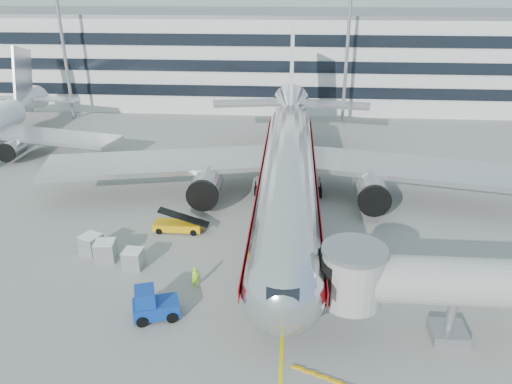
# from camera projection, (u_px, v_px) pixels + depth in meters

# --- Properties ---
(ground) EXTENTS (180.00, 180.00, 0.00)m
(ground) POSITION_uv_depth(u_px,v_px,m) (285.00, 264.00, 39.86)
(ground) COLOR gray
(ground) RESTS_ON ground
(lead_in_line) EXTENTS (0.25, 70.00, 0.01)m
(lead_in_line) POSITION_uv_depth(u_px,v_px,m) (287.00, 210.00, 49.00)
(lead_in_line) COLOR yellow
(lead_in_line) RESTS_ON ground
(main_jet) EXTENTS (50.95, 48.70, 16.06)m
(main_jet) POSITION_uv_depth(u_px,v_px,m) (289.00, 164.00, 48.89)
(main_jet) COLOR silver
(main_jet) RESTS_ON ground
(jet_bridge) EXTENTS (17.80, 4.50, 7.00)m
(jet_bridge) POSITION_uv_depth(u_px,v_px,m) (485.00, 287.00, 30.17)
(jet_bridge) COLOR silver
(jet_bridge) RESTS_ON ground
(terminal) EXTENTS (150.00, 24.25, 15.60)m
(terminal) POSITION_uv_depth(u_px,v_px,m) (293.00, 57.00, 89.75)
(terminal) COLOR silver
(terminal) RESTS_ON ground
(light_mast_west) EXTENTS (2.40, 1.20, 25.45)m
(light_mast_west) POSITION_uv_depth(u_px,v_px,m) (60.00, 22.00, 74.73)
(light_mast_west) COLOR gray
(light_mast_west) RESTS_ON ground
(light_mast_centre) EXTENTS (2.40, 1.20, 25.45)m
(light_mast_centre) POSITION_uv_depth(u_px,v_px,m) (349.00, 23.00, 71.80)
(light_mast_centre) COLOR gray
(light_mast_centre) RESTS_ON ground
(belt_loader) EXTENTS (4.50, 1.68, 2.15)m
(belt_loader) POSITION_uv_depth(u_px,v_px,m) (178.00, 225.00, 44.80)
(belt_loader) COLOR #D89C09
(belt_loader) RESTS_ON ground
(baggage_tug) EXTENTS (3.42, 2.68, 2.28)m
(baggage_tug) POSITION_uv_depth(u_px,v_px,m) (153.00, 305.00, 33.30)
(baggage_tug) COLOR navy
(baggage_tug) RESTS_ON ground
(cargo_container_left) EXTENTS (2.01, 2.01, 1.61)m
(cargo_container_left) POSITION_uv_depth(u_px,v_px,m) (91.00, 244.00, 41.23)
(cargo_container_left) COLOR #A7AAAE
(cargo_container_left) RESTS_ON ground
(cargo_container_right) EXTENTS (1.54, 1.54, 1.54)m
(cargo_container_right) POSITION_uv_depth(u_px,v_px,m) (133.00, 259.00, 39.12)
(cargo_container_right) COLOR #A7AAAE
(cargo_container_right) RESTS_ON ground
(cargo_container_front) EXTENTS (1.73, 1.73, 1.66)m
(cargo_container_front) POSITION_uv_depth(u_px,v_px,m) (106.00, 251.00, 40.18)
(cargo_container_front) COLOR #A7AAAE
(cargo_container_front) RESTS_ON ground
(ramp_worker) EXTENTS (0.72, 0.66, 1.65)m
(ramp_worker) POSITION_uv_depth(u_px,v_px,m) (195.00, 277.00, 36.65)
(ramp_worker) COLOR #ABFF1A
(ramp_worker) RESTS_ON ground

